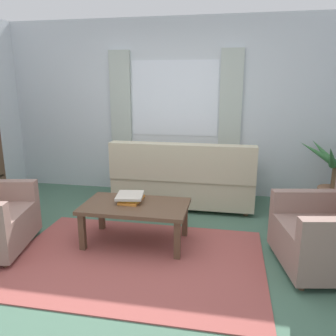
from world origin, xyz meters
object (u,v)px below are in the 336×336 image
at_px(armchair_right, 333,233).
at_px(coffee_table, 135,210).
at_px(book_stack_on_table, 131,197).
at_px(potted_plant, 335,180).
at_px(couch, 184,180).

xyz_separation_m(armchair_right, coffee_table, (-1.91, 0.15, 0.03)).
relative_size(coffee_table, book_stack_on_table, 3.16).
distance_m(armchair_right, potted_plant, 1.63).
height_order(book_stack_on_table, potted_plant, potted_plant).
bearing_deg(coffee_table, armchair_right, -4.48).
xyz_separation_m(couch, potted_plant, (2.00, 0.18, 0.05)).
relative_size(couch, armchair_right, 1.95).
relative_size(coffee_table, potted_plant, 0.96).
bearing_deg(coffee_table, potted_plant, 31.26).
bearing_deg(armchair_right, coffee_table, -104.88).
distance_m(couch, coffee_table, 1.28).
bearing_deg(coffee_table, book_stack_on_table, 129.66).
relative_size(armchair_right, potted_plant, 0.85).
height_order(armchair_right, book_stack_on_table, armchair_right).
bearing_deg(potted_plant, couch, -174.86).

